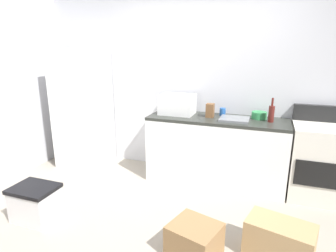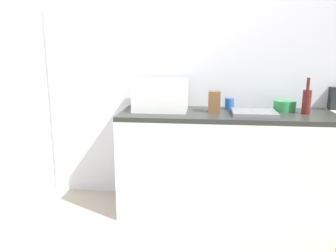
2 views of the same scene
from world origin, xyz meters
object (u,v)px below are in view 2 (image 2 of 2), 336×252
Objects in this scene: wine_bottle at (307,101)px; mixing_bowl at (285,106)px; microwave at (161,95)px; knife_block at (214,102)px; coffee_mug at (229,104)px.

mixing_bowl is at bearing 138.65° from wine_bottle.
microwave is 1.22m from wine_bottle.
microwave is 0.47m from knife_block.
wine_bottle is 1.67× the size of knife_block.
wine_bottle is 0.64m from coffee_mug.
wine_bottle is at bearing 0.26° from knife_block.
wine_bottle is (1.22, -0.03, -0.03)m from microwave.
knife_block is at bearing -4.07° from microwave.
coffee_mug is 0.56× the size of knife_block.
mixing_bowl is at bearing 11.86° from knife_block.
coffee_mug is at bearing 48.61° from knife_block.
microwave is at bearing 178.62° from wine_bottle.
knife_block is at bearing -168.14° from mixing_bowl.
microwave is 4.60× the size of coffee_mug.
microwave is at bearing -168.22° from coffee_mug.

